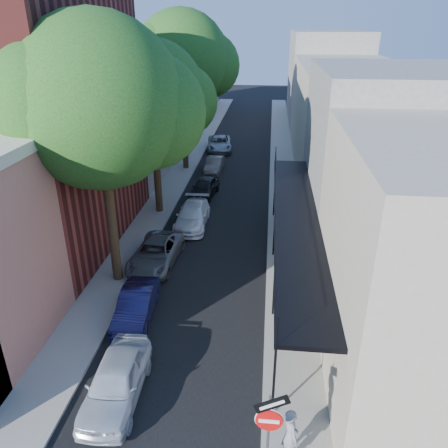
% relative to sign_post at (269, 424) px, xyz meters
% --- Properties ---
extents(road_surface, '(6.00, 64.00, 0.01)m').
position_rel_sign_post_xyz_m(road_surface, '(-3.16, 29.03, -2.03)').
color(road_surface, black).
rests_on(road_surface, ground).
extents(sidewalk_left, '(2.00, 64.00, 0.12)m').
position_rel_sign_post_xyz_m(sidewalk_left, '(-7.16, 29.03, -1.98)').
color(sidewalk_left, gray).
rests_on(sidewalk_left, ground).
extents(sidewalk_right, '(2.00, 64.00, 0.12)m').
position_rel_sign_post_xyz_m(sidewalk_right, '(0.84, 29.03, -1.98)').
color(sidewalk_right, gray).
rests_on(sidewalk_right, ground).
extents(buildings_left, '(10.10, 59.10, 12.00)m').
position_rel_sign_post_xyz_m(buildings_left, '(-12.46, 27.79, 2.90)').
color(buildings_left, '#C07062').
rests_on(buildings_left, ground).
extents(buildings_right, '(9.80, 55.00, 10.00)m').
position_rel_sign_post_xyz_m(buildings_right, '(5.83, 28.51, 2.39)').
color(buildings_right, '#B8AF98').
rests_on(buildings_right, ground).
extents(sign_post, '(0.89, 0.17, 2.99)m').
position_rel_sign_post_xyz_m(sign_post, '(0.00, 0.00, 0.00)').
color(sign_post, '#595B60').
rests_on(sign_post, ground).
extents(oak_near, '(7.48, 6.80, 11.42)m').
position_rel_sign_post_xyz_m(oak_near, '(-6.53, 9.29, 5.84)').
color(oak_near, '#2F2213').
rests_on(oak_near, ground).
extents(oak_mid, '(6.60, 6.00, 10.20)m').
position_rel_sign_post_xyz_m(oak_mid, '(-6.58, 17.26, 5.02)').
color(oak_mid, '#2F2213').
rests_on(oak_mid, ground).
extents(oak_far, '(7.70, 7.00, 11.90)m').
position_rel_sign_post_xyz_m(oak_far, '(-6.51, 26.30, 6.22)').
color(oak_far, '#2F2213').
rests_on(oak_far, ground).
extents(parked_car_a, '(1.69, 3.99, 1.35)m').
position_rel_sign_post_xyz_m(parked_car_a, '(-4.73, 2.28, -1.36)').
color(parked_car_a, silver).
rests_on(parked_car_a, ground).
extents(parked_car_b, '(1.46, 3.69, 1.19)m').
position_rel_sign_post_xyz_m(parked_car_b, '(-5.28, 6.36, -1.44)').
color(parked_car_b, '#14143F').
rests_on(parked_car_b, ground).
extents(parked_car_c, '(2.21, 4.44, 1.21)m').
position_rel_sign_post_xyz_m(parked_car_c, '(-5.58, 10.65, -1.43)').
color(parked_car_c, slate).
rests_on(parked_car_c, ground).
extents(parked_car_d, '(1.82, 4.34, 1.25)m').
position_rel_sign_post_xyz_m(parked_car_d, '(-4.56, 15.29, -1.41)').
color(parked_car_d, white).
rests_on(parked_car_d, ground).
extents(parked_car_e, '(1.93, 3.79, 1.23)m').
position_rel_sign_post_xyz_m(parked_car_e, '(-4.56, 20.15, -1.42)').
color(parked_car_e, black).
rests_on(parked_car_e, ground).
extents(parked_car_f, '(1.29, 3.51, 1.15)m').
position_rel_sign_post_xyz_m(parked_car_f, '(-4.56, 25.49, -1.46)').
color(parked_car_f, '#615852').
rests_on(parked_car_f, ground).
extents(parked_car_g, '(2.67, 4.88, 1.29)m').
position_rel_sign_post_xyz_m(parked_car_g, '(-4.88, 31.88, -1.39)').
color(parked_car_g, '#8A949B').
rests_on(parked_car_g, ground).
extents(pedestrian, '(0.62, 0.74, 1.74)m').
position_rel_sign_post_xyz_m(pedestrian, '(0.59, 0.59, -1.05)').
color(pedestrian, gray).
rests_on(pedestrian, sidewalk_right).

